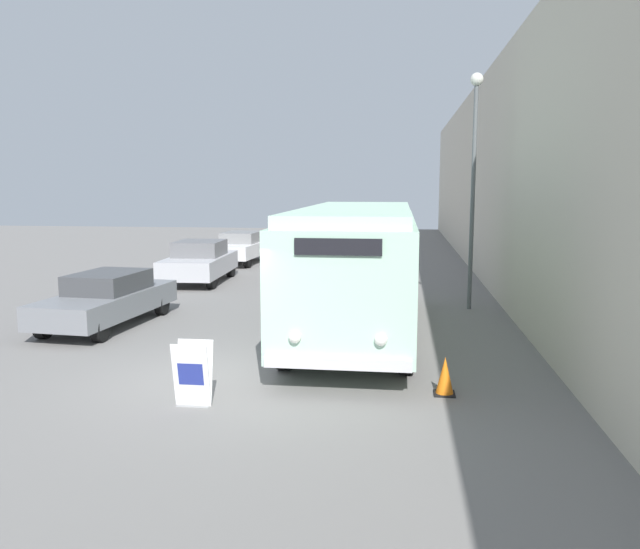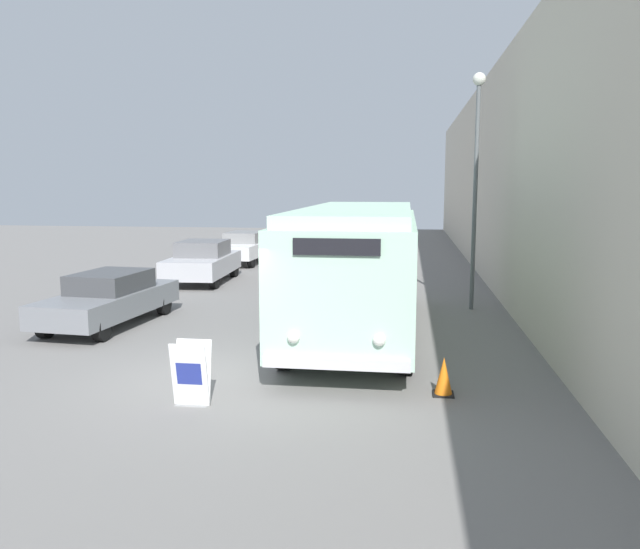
{
  "view_description": "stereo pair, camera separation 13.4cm",
  "coord_description": "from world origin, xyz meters",
  "px_view_note": "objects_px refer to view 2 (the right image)",
  "views": [
    {
      "loc": [
        3.43,
        -10.74,
        3.57
      ],
      "look_at": [
        1.81,
        1.78,
        1.75
      ],
      "focal_mm": 35.0,
      "sensor_mm": 36.0,
      "label": 1
    },
    {
      "loc": [
        3.56,
        -10.72,
        3.57
      ],
      "look_at": [
        1.81,
        1.78,
        1.75
      ],
      "focal_mm": 35.0,
      "sensor_mm": 36.0,
      "label": 2
    }
  ],
  "objects_px": {
    "streetlamp": "(476,159)",
    "parked_car_far": "(245,247)",
    "parked_car_near": "(109,298)",
    "traffic_cone": "(444,377)",
    "parked_car_mid": "(203,261)",
    "vintage_bus": "(358,263)",
    "sign_board": "(191,374)"
  },
  "relations": [
    {
      "from": "parked_car_mid",
      "to": "sign_board",
      "type": "bearing_deg",
      "value": -74.49
    },
    {
      "from": "sign_board",
      "to": "parked_car_mid",
      "type": "bearing_deg",
      "value": 107.72
    },
    {
      "from": "parked_car_far",
      "to": "traffic_cone",
      "type": "distance_m",
      "value": 18.93
    },
    {
      "from": "parked_car_near",
      "to": "traffic_cone",
      "type": "distance_m",
      "value": 9.23
    },
    {
      "from": "vintage_bus",
      "to": "parked_car_far",
      "type": "relative_size",
      "value": 2.12
    },
    {
      "from": "streetlamp",
      "to": "vintage_bus",
      "type": "bearing_deg",
      "value": -132.27
    },
    {
      "from": "streetlamp",
      "to": "parked_car_far",
      "type": "relative_size",
      "value": 1.5
    },
    {
      "from": "streetlamp",
      "to": "parked_car_near",
      "type": "bearing_deg",
      "value": -160.16
    },
    {
      "from": "streetlamp",
      "to": "parked_car_near",
      "type": "xyz_separation_m",
      "value": [
        -9.38,
        -3.38,
        -3.58
      ]
    },
    {
      "from": "parked_car_mid",
      "to": "parked_car_far",
      "type": "height_order",
      "value": "parked_car_mid"
    },
    {
      "from": "sign_board",
      "to": "traffic_cone",
      "type": "relative_size",
      "value": 1.6
    },
    {
      "from": "parked_car_mid",
      "to": "parked_car_near",
      "type": "bearing_deg",
      "value": -92.67
    },
    {
      "from": "parked_car_mid",
      "to": "parked_car_far",
      "type": "distance_m",
      "value": 5.66
    },
    {
      "from": "parked_car_mid",
      "to": "streetlamp",
      "type": "bearing_deg",
      "value": -24.47
    },
    {
      "from": "parked_car_near",
      "to": "parked_car_far",
      "type": "bearing_deg",
      "value": 94.22
    },
    {
      "from": "streetlamp",
      "to": "parked_car_mid",
      "type": "relative_size",
      "value": 1.53
    },
    {
      "from": "vintage_bus",
      "to": "parked_car_near",
      "type": "bearing_deg",
      "value": -179.55
    },
    {
      "from": "vintage_bus",
      "to": "sign_board",
      "type": "relative_size",
      "value": 8.79
    },
    {
      "from": "parked_car_near",
      "to": "parked_car_far",
      "type": "xyz_separation_m",
      "value": [
        0.16,
        12.86,
        0.05
      ]
    },
    {
      "from": "vintage_bus",
      "to": "parked_car_mid",
      "type": "bearing_deg",
      "value": 131.34
    },
    {
      "from": "sign_board",
      "to": "vintage_bus",
      "type": "bearing_deg",
      "value": 67.09
    },
    {
      "from": "parked_car_far",
      "to": "traffic_cone",
      "type": "height_order",
      "value": "parked_car_far"
    },
    {
      "from": "vintage_bus",
      "to": "traffic_cone",
      "type": "distance_m",
      "value": 4.9
    },
    {
      "from": "parked_car_near",
      "to": "parked_car_far",
      "type": "height_order",
      "value": "parked_car_far"
    },
    {
      "from": "parked_car_near",
      "to": "sign_board",
      "type": "bearing_deg",
      "value": -47.82
    },
    {
      "from": "sign_board",
      "to": "parked_car_mid",
      "type": "distance_m",
      "value": 13.18
    },
    {
      "from": "traffic_cone",
      "to": "streetlamp",
      "type": "bearing_deg",
      "value": 81.01
    },
    {
      "from": "streetlamp",
      "to": "parked_car_far",
      "type": "height_order",
      "value": "streetlamp"
    },
    {
      "from": "parked_car_mid",
      "to": "parked_car_far",
      "type": "xyz_separation_m",
      "value": [
        0.1,
        5.66,
        -0.02
      ]
    },
    {
      "from": "vintage_bus",
      "to": "streetlamp",
      "type": "distance_m",
      "value": 5.18
    },
    {
      "from": "sign_board",
      "to": "streetlamp",
      "type": "distance_m",
      "value": 10.89
    },
    {
      "from": "streetlamp",
      "to": "parked_car_far",
      "type": "distance_m",
      "value": 13.68
    }
  ]
}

